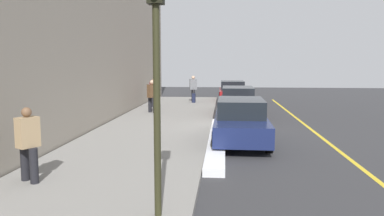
{
  "coord_description": "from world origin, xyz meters",
  "views": [
    {
      "loc": [
        14.59,
        -0.47,
        2.8
      ],
      "look_at": [
        0.18,
        -1.71,
        1.03
      ],
      "focal_mm": 34.93,
      "sensor_mm": 36.0,
      "label": 1
    }
  ],
  "objects": [
    {
      "name": "parked_car_red",
      "position": [
        -11.77,
        0.12,
        0.76
      ],
      "size": [
        4.38,
        1.94,
        1.51
      ],
      "color": "black",
      "rests_on": "ground"
    },
    {
      "name": "lane_stripe_centre",
      "position": [
        0.0,
        3.2,
        0.0
      ],
      "size": [
        28.0,
        0.14,
        0.01
      ],
      "primitive_type": "cube",
      "color": "gold",
      "rests_on": "ground"
    },
    {
      "name": "pedestrian_burgundy_coat",
      "position": [
        -7.43,
        -4.65,
        1.06
      ],
      "size": [
        0.53,
        0.54,
        1.71
      ],
      "color": "black",
      "rests_on": "sidewalk"
    },
    {
      "name": "snow_bank_curb",
      "position": [
        1.67,
        -0.7,
        0.11
      ],
      "size": [
        8.15,
        0.56,
        0.22
      ],
      "primitive_type": "cube",
      "color": "white",
      "rests_on": "ground"
    },
    {
      "name": "rolling_suitcase",
      "position": [
        -10.04,
        -2.47,
        0.45
      ],
      "size": [
        0.34,
        0.22,
        0.96
      ],
      "color": "#191E38",
      "rests_on": "sidewalk"
    },
    {
      "name": "traffic_light_pole",
      "position": [
        8.45,
        -1.59,
        3.06
      ],
      "size": [
        0.35,
        0.26,
        4.29
      ],
      "color": "#2D2D19",
      "rests_on": "sidewalk"
    },
    {
      "name": "ground_plane",
      "position": [
        0.0,
        0.0,
        0.0
      ],
      "size": [
        56.0,
        56.0,
        0.0
      ],
      "primitive_type": "plane",
      "color": "#333335"
    },
    {
      "name": "pedestrian_grey_coat",
      "position": [
        -10.51,
        -2.55,
        1.09
      ],
      "size": [
        0.57,
        0.53,
        1.76
      ],
      "color": "black",
      "rests_on": "sidewalk"
    },
    {
      "name": "parked_car_maroon",
      "position": [
        -5.08,
        0.26,
        0.76
      ],
      "size": [
        4.77,
        1.93,
        1.51
      ],
      "color": "black",
      "rests_on": "ground"
    },
    {
      "name": "parked_car_navy",
      "position": [
        1.5,
        0.13,
        0.76
      ],
      "size": [
        4.67,
        1.94,
        1.51
      ],
      "color": "black",
      "rests_on": "ground"
    },
    {
      "name": "sidewalk",
      "position": [
        0.0,
        -3.3,
        0.07
      ],
      "size": [
        28.0,
        4.6,
        0.15
      ],
      "primitive_type": "cube",
      "color": "gray",
      "rests_on": "ground"
    },
    {
      "name": "pedestrian_tan_coat",
      "position": [
        6.85,
        -4.77,
        1.04
      ],
      "size": [
        0.54,
        0.5,
        1.68
      ],
      "color": "black",
      "rests_on": "sidewalk"
    },
    {
      "name": "pedestrian_brown_coat",
      "position": [
        -4.84,
        -4.26,
        1.07
      ],
      "size": [
        0.55,
        0.53,
        1.73
      ],
      "color": "black",
      "rests_on": "sidewalk"
    }
  ]
}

